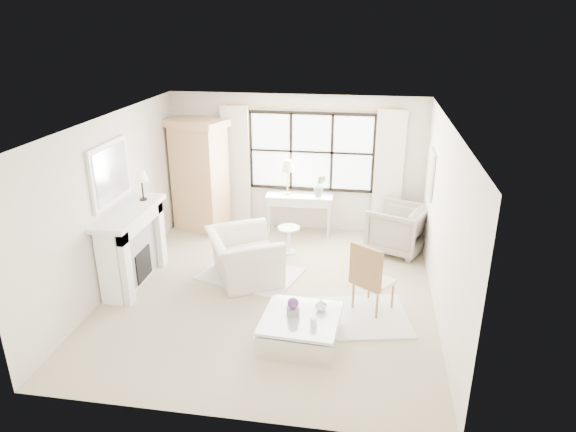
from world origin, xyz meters
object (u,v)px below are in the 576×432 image
object	(u,v)px
armoire	(200,175)
club_armchair	(244,257)
console_table	(299,214)
coffee_table	(300,329)

from	to	relation	value
armoire	club_armchair	xyz separation A→B (m)	(1.35, -1.97, -0.74)
console_table	club_armchair	bearing A→B (deg)	-109.67
coffee_table	club_armchair	bearing A→B (deg)	129.34
armoire	console_table	distance (m)	2.12
coffee_table	console_table	bearing A→B (deg)	101.72
armoire	coffee_table	size ratio (longest dim) A/B	2.11
console_table	coffee_table	bearing A→B (deg)	-84.44
console_table	coffee_table	world-z (taller)	console_table
console_table	coffee_table	xyz separation A→B (m)	(0.52, -3.66, -0.22)
club_armchair	coffee_table	size ratio (longest dim) A/B	1.15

